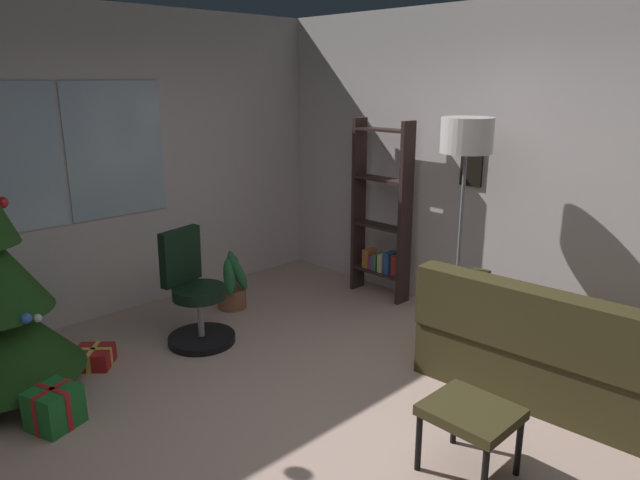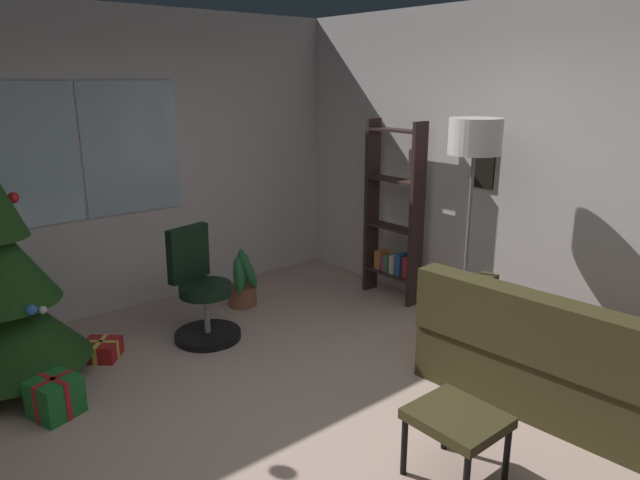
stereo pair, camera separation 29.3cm
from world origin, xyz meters
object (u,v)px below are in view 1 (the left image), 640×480
gift_box_green (54,407)px  office_chair (195,300)px  couch (593,358)px  footstool (471,416)px  gift_box_red (94,357)px  bookshelf (381,220)px  floor_lamp (466,148)px  potted_plant (233,286)px

gift_box_green → office_chair: bearing=18.2°
couch → gift_box_green: 3.60m
footstool → gift_box_red: bearing=109.9°
bookshelf → office_chair: bearing=169.1°
floor_lamp → couch: bearing=-98.4°
footstool → office_chair: (-0.16, 2.52, 0.02)m
gift_box_green → office_chair: size_ratio=0.36×
footstool → potted_plant: (0.48, 2.89, -0.12)m
gift_box_red → office_chair: (0.82, -0.18, 0.30)m
couch → gift_box_green: (-2.82, 2.23, -0.16)m
office_chair → potted_plant: size_ratio=1.62×
couch → office_chair: office_chair is taller
footstool → gift_box_red: footstool is taller
office_chair → bookshelf: bearing=-10.9°
bookshelf → potted_plant: 1.60m
gift_box_green → potted_plant: bearing=22.2°
office_chair → gift_box_red: bearing=167.7°
floor_lamp → bookshelf: bearing=75.4°
footstool → office_chair: 2.53m
couch → gift_box_red: 3.67m
couch → bookshelf: bearing=78.7°
gift_box_red → potted_plant: 1.48m
gift_box_green → office_chair: 1.43m
footstool → office_chair: size_ratio=0.50×
couch → office_chair: size_ratio=2.21×
gift_box_green → office_chair: (1.33, 0.44, 0.24)m
gift_box_green → bookshelf: (3.28, 0.06, 0.66)m
gift_box_red → gift_box_green: bearing=-130.1°
bookshelf → floor_lamp: bearing=-104.6°
bookshelf → footstool: bearing=-129.6°
office_chair → floor_lamp: (1.66, -1.45, 1.24)m
couch → potted_plant: 3.16m
couch → gift_box_green: size_ratio=6.09×
bookshelf → gift_box_green: bearing=-178.9°
office_chair → bookshelf: bookshelf is taller
footstool → potted_plant: size_ratio=0.80×
footstool → couch: bearing=-6.6°
couch → footstool: size_ratio=4.47×
gift_box_red → bookshelf: bearing=-11.3°
couch → potted_plant: bearing=105.4°
couch → office_chair: (-1.48, 2.67, 0.08)m
footstool → gift_box_red: size_ratio=1.27×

